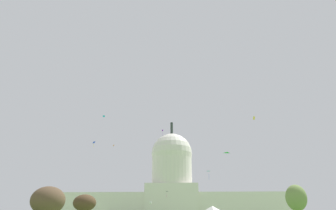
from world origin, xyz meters
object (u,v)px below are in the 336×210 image
(kite_blue_mid, at_px, (94,143))
(tree_west_far, at_px, (48,200))
(capitol_building, at_px, (172,193))
(tree_east_far, at_px, (296,198))
(kite_black_low, at_px, (167,193))
(tree_west_mid, at_px, (85,203))
(kite_yellow_high, at_px, (254,118))
(kite_white_low, at_px, (151,202))
(kite_cyan_high, at_px, (104,116))
(kite_turquoise_mid, at_px, (209,173))
(kite_green_mid, at_px, (227,153))
(kite_orange_high, at_px, (114,145))
(kite_violet_high, at_px, (163,131))

(kite_blue_mid, bearing_deg, tree_west_far, -34.35)
(capitol_building, bearing_deg, kite_blue_mid, -109.08)
(tree_east_far, distance_m, kite_black_low, 85.15)
(tree_west_mid, bearing_deg, kite_yellow_high, 1.76)
(kite_white_low, bearing_deg, kite_cyan_high, 72.53)
(capitol_building, distance_m, kite_yellow_high, 90.36)
(kite_blue_mid, bearing_deg, kite_white_low, 142.84)
(kite_black_low, relative_size, kite_yellow_high, 1.86)
(kite_yellow_high, bearing_deg, kite_turquoise_mid, -16.65)
(kite_yellow_high, bearing_deg, tree_west_far, 32.21)
(kite_green_mid, height_order, kite_yellow_high, kite_yellow_high)
(kite_turquoise_mid, height_order, kite_black_low, kite_turquoise_mid)
(tree_west_mid, relative_size, kite_orange_high, 11.27)
(tree_west_far, bearing_deg, capitol_building, 71.23)
(tree_east_far, relative_size, kite_yellow_high, 9.17)
(kite_green_mid, xyz_separation_m, kite_blue_mid, (-50.01, 26.30, 9.94))
(tree_west_far, xyz_separation_m, kite_yellow_high, (74.41, 28.79, 35.57))
(capitol_building, relative_size, kite_black_low, 54.46)
(tree_west_far, bearing_deg, kite_green_mid, -4.56)
(tree_west_far, distance_m, kite_orange_high, 67.64)
(kite_turquoise_mid, relative_size, kite_black_low, 1.32)
(tree_west_mid, distance_m, kite_blue_mid, 24.04)
(tree_west_mid, xyz_separation_m, tree_west_far, (-3.73, -26.61, -0.36))
(kite_turquoise_mid, bearing_deg, kite_orange_high, -3.32)
(capitol_building, height_order, kite_yellow_high, capitol_building)
(capitol_building, distance_m, kite_white_low, 36.30)
(kite_blue_mid, bearing_deg, capitol_building, 144.12)
(tree_west_mid, height_order, kite_white_low, tree_west_mid)
(kite_orange_high, bearing_deg, kite_cyan_high, -171.83)
(tree_east_far, relative_size, kite_turquoise_mid, 3.73)
(capitol_building, height_order, kite_turquoise_mid, capitol_building)
(kite_white_low, relative_size, kite_turquoise_mid, 0.33)
(kite_white_low, height_order, kite_green_mid, kite_green_mid)
(kite_orange_high, bearing_deg, kite_white_low, -49.93)
(tree_east_far, distance_m, kite_blue_mid, 77.66)
(kite_orange_high, bearing_deg, tree_east_far, -122.32)
(tree_east_far, bearing_deg, kite_blue_mid, 164.68)
(tree_east_far, distance_m, kite_violet_high, 84.64)
(kite_blue_mid, xyz_separation_m, kite_orange_high, (-0.30, 37.95, 7.36))
(kite_turquoise_mid, bearing_deg, tree_west_mid, 33.70)
(capitol_building, height_order, kite_green_mid, capitol_building)
(capitol_building, relative_size, kite_green_mid, 76.96)
(tree_west_far, relative_size, kite_turquoise_mid, 3.62)
(kite_green_mid, bearing_deg, tree_west_mid, 136.93)
(tree_west_mid, bearing_deg, tree_west_far, -97.98)
(kite_violet_high, relative_size, kite_green_mid, 1.92)
(tree_west_mid, relative_size, kite_violet_high, 3.33)
(kite_turquoise_mid, distance_m, kite_orange_high, 55.07)
(kite_orange_high, bearing_deg, kite_black_low, -55.33)
(tree_west_far, distance_m, kite_white_low, 76.94)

